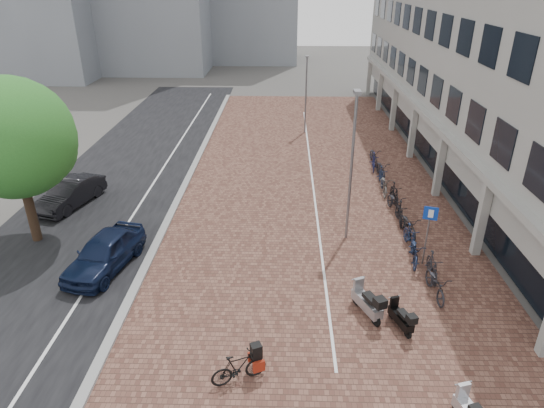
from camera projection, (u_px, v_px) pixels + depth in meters
The scene contains 17 objects.
ground at pixel (267, 309), 17.00m from camera, with size 140.00×140.00×0.00m, color #474442.
plaza_brick at pixel (309, 180), 27.73m from camera, with size 14.50×42.00×0.04m, color brown.
street_asphalt at pixel (124, 178), 28.01m from camera, with size 8.00×50.00×0.03m, color black.
curb at pixel (189, 177), 27.89m from camera, with size 0.35×42.00×0.14m, color gray.
lane_line at pixel (157, 178), 27.95m from camera, with size 0.12×44.00×0.00m, color white.
parking_line at pixel (312, 179), 27.72m from camera, with size 0.10×30.00×0.00m, color white.
office_building at pixel (500, 21), 27.36m from camera, with size 8.40×40.00×15.00m.
car_navy at pixel (105, 253), 19.07m from camera, with size 1.74×4.33×1.47m, color black.
car_dark at pixel (71, 193), 24.37m from camera, with size 1.45×4.16×1.37m, color black.
hero_bike at pixel (239, 367), 13.78m from camera, with size 1.75×1.12×1.20m.
scooter_front at pixel (367, 301), 16.46m from camera, with size 0.55×1.75×1.20m, color gray, non-canonical shape.
scooter_mid at pixel (401, 317), 15.88m from camera, with size 0.44×1.42×0.98m, color black, non-canonical shape.
parking_sign at pixel (429, 226), 18.84m from camera, with size 0.54×0.20×2.67m.
lamp_near at pixel (351, 170), 20.16m from camera, with size 0.12×0.12×6.67m, color gray.
lamp_far at pixel (306, 96), 34.80m from camera, with size 0.12×0.12×5.61m, color slate.
street_tree at pixel (18, 140), 19.55m from camera, with size 5.05×5.05×7.34m.
bike_row at pixel (396, 203), 23.72m from camera, with size 1.23×15.80×1.05m.
Camera 1 is at (0.55, -13.61, 10.86)m, focal length 31.17 mm.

